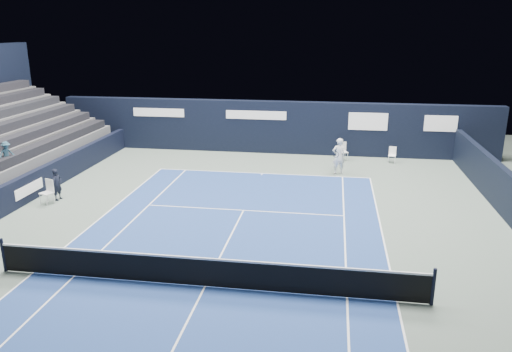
{
  "coord_description": "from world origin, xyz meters",
  "views": [
    {
      "loc": [
        3.49,
        -12.69,
        7.35
      ],
      "look_at": [
        0.41,
        7.13,
        1.3
      ],
      "focal_mm": 35.0,
      "sensor_mm": 36.0,
      "label": 1
    }
  ],
  "objects": [
    {
      "name": "line_judge_chair",
      "position": [
        -8.44,
        5.97,
        0.61
      ],
      "size": [
        0.6,
        0.59,
        1.07
      ],
      "rotation": [
        0.0,
        0.0,
        -0.35
      ],
      "color": "white",
      "rests_on": "ground"
    },
    {
      "name": "side_barrier_left",
      "position": [
        -9.5,
        5.97,
        0.6
      ],
      "size": [
        0.33,
        22.0,
        1.2
      ],
      "color": "black",
      "rests_on": "ground"
    },
    {
      "name": "folding_chair_back_b",
      "position": [
        6.87,
        15.17,
        0.51
      ],
      "size": [
        0.45,
        0.44,
        0.9
      ],
      "rotation": [
        0.0,
        0.0,
        -0.16
      ],
      "color": "white",
      "rests_on": "ground"
    },
    {
      "name": "ground",
      "position": [
        0.0,
        2.0,
        0.0
      ],
      "size": [
        48.0,
        48.0,
        0.0
      ],
      "primitive_type": "plane",
      "color": "#526258",
      "rests_on": "ground"
    },
    {
      "name": "court_surface",
      "position": [
        0.0,
        0.0,
        0.0
      ],
      "size": [
        10.97,
        23.77,
        0.01
      ],
      "primitive_type": "cube",
      "color": "navy",
      "rests_on": "ground"
    },
    {
      "name": "tennis_net",
      "position": [
        0.0,
        0.0,
        0.51
      ],
      "size": [
        12.9,
        0.1,
        1.1
      ],
      "color": "black",
      "rests_on": "ground"
    },
    {
      "name": "back_sponsor_wall",
      "position": [
        0.01,
        16.5,
        1.55
      ],
      "size": [
        26.0,
        0.63,
        3.1
      ],
      "color": "black",
      "rests_on": "ground"
    },
    {
      "name": "folding_chair_back_a",
      "position": [
        4.13,
        15.34,
        0.69
      ],
      "size": [
        0.58,
        0.6,
        1.03
      ],
      "rotation": [
        0.0,
        0.0,
        0.33
      ],
      "color": "silver",
      "rests_on": "ground"
    },
    {
      "name": "line_judge",
      "position": [
        -8.3,
        6.49,
        0.7
      ],
      "size": [
        0.41,
        0.56,
        1.4
      ],
      "primitive_type": "imported",
      "rotation": [
        0.0,
        0.0,
        1.4
      ],
      "color": "black",
      "rests_on": "ground"
    },
    {
      "name": "tennis_player",
      "position": [
        3.88,
        12.47,
        0.94
      ],
      "size": [
        0.8,
        0.94,
        1.88
      ],
      "color": "white",
      "rests_on": "ground"
    },
    {
      "name": "court_markings",
      "position": [
        0.0,
        0.0,
        0.01
      ],
      "size": [
        11.03,
        23.83,
        0.0
      ],
      "color": "white",
      "rests_on": "court_surface"
    }
  ]
}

